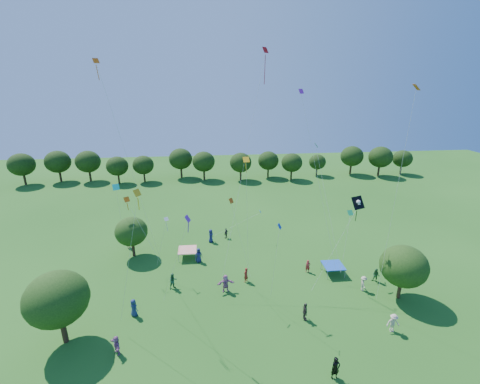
# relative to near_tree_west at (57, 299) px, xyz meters

# --- Properties ---
(near_tree_west) EXTENTS (4.88, 4.88, 6.42)m
(near_tree_west) POSITION_rel_near_tree_west_xyz_m (0.00, 0.00, 0.00)
(near_tree_west) COLOR #422B19
(near_tree_west) RESTS_ON ground
(near_tree_north) EXTENTS (3.86, 3.86, 5.08)m
(near_tree_north) POSITION_rel_near_tree_west_xyz_m (2.74, 13.70, -0.88)
(near_tree_north) COLOR #422B19
(near_tree_north) RESTS_ON ground
(near_tree_east) EXTENTS (4.46, 4.46, 5.61)m
(near_tree_east) POSITION_rel_near_tree_west_xyz_m (30.75, 2.61, -0.61)
(near_tree_east) COLOR #422B19
(near_tree_east) RESTS_ON ground
(treeline) EXTENTS (88.01, 8.77, 6.77)m
(treeline) POSITION_rel_near_tree_west_xyz_m (13.32, 46.19, -0.12)
(treeline) COLOR #422B19
(treeline) RESTS_ON ground
(tent_red_stripe) EXTENTS (2.20, 2.20, 1.10)m
(tent_red_stripe) POSITION_rel_near_tree_west_xyz_m (9.39, 12.62, -3.17)
(tent_red_stripe) COLOR #E6421B
(tent_red_stripe) RESTS_ON ground
(tent_blue) EXTENTS (2.20, 2.20, 1.10)m
(tent_blue) POSITION_rel_near_tree_west_xyz_m (25.81, 7.41, -3.17)
(tent_blue) COLOR #1B4AAF
(tent_blue) RESTS_ON ground
(man_in_black) EXTENTS (0.73, 0.52, 1.83)m
(man_in_black) POSITION_rel_near_tree_west_xyz_m (20.91, -5.66, -3.29)
(man_in_black) COLOR black
(man_in_black) RESTS_ON ground
(crowd_person_0) EXTENTS (0.96, 0.88, 1.73)m
(crowd_person_0) POSITION_rel_near_tree_west_xyz_m (5.03, 2.62, -3.35)
(crowd_person_0) COLOR navy
(crowd_person_0) RESTS_ON ground
(crowd_person_1) EXTENTS (0.73, 0.73, 1.68)m
(crowd_person_1) POSITION_rel_near_tree_west_xyz_m (15.90, 6.85, -3.37)
(crowd_person_1) COLOR maroon
(crowd_person_1) RESTS_ON ground
(crowd_person_2) EXTENTS (0.84, 0.83, 1.55)m
(crowd_person_2) POSITION_rel_near_tree_west_xyz_m (29.80, 5.42, -3.43)
(crowd_person_2) COLOR #26582E
(crowd_person_2) RESTS_ON ground
(crowd_person_3) EXTENTS (0.69, 1.15, 1.64)m
(crowd_person_3) POSITION_rel_near_tree_west_xyz_m (27.75, 4.09, -3.39)
(crowd_person_3) COLOR #B2A78E
(crowd_person_3) RESTS_ON ground
(crowd_person_4) EXTENTS (0.83, 0.93, 1.48)m
(crowd_person_4) POSITION_rel_near_tree_west_xyz_m (14.41, 17.30, -3.47)
(crowd_person_4) COLOR #3B342F
(crowd_person_4) RESTS_ON ground
(crowd_person_5) EXTENTS (1.84, 0.86, 1.90)m
(crowd_person_5) POSITION_rel_near_tree_west_xyz_m (13.63, 5.41, -3.26)
(crowd_person_5) COLOR #A25E8F
(crowd_person_5) RESTS_ON ground
(crowd_person_6) EXTENTS (0.78, 1.02, 1.83)m
(crowd_person_6) POSITION_rel_near_tree_west_xyz_m (12.30, 16.38, -3.29)
(crowd_person_6) COLOR navy
(crowd_person_6) RESTS_ON ground
(crowd_person_7) EXTENTS (0.60, 0.43, 1.50)m
(crowd_person_7) POSITION_rel_near_tree_west_xyz_m (23.08, 7.96, -3.46)
(crowd_person_7) COLOR maroon
(crowd_person_7) RESTS_ON ground
(crowd_person_8) EXTENTS (0.98, 0.83, 1.75)m
(crowd_person_8) POSITION_rel_near_tree_west_xyz_m (8.24, 6.47, -3.33)
(crowd_person_8) COLOR #245432
(crowd_person_8) RESTS_ON ground
(crowd_person_9) EXTENTS (1.16, 0.56, 1.74)m
(crowd_person_9) POSITION_rel_near_tree_west_xyz_m (27.60, -1.70, -3.34)
(crowd_person_9) COLOR #BFA898
(crowd_person_9) RESTS_ON ground
(crowd_person_10) EXTENTS (0.49, 1.03, 1.74)m
(crowd_person_10) POSITION_rel_near_tree_west_xyz_m (20.50, 0.49, -3.34)
(crowd_person_10) COLOR #3F3732
(crowd_person_10) RESTS_ON ground
(crowd_person_11) EXTENTS (1.31, 1.56, 1.63)m
(crowd_person_11) POSITION_rel_near_tree_west_xyz_m (4.59, -1.72, -3.39)
(crowd_person_11) COLOR #955789
(crowd_person_11) RESTS_ON ground
(crowd_person_12) EXTENTS (0.96, 0.66, 1.77)m
(crowd_person_12) POSITION_rel_near_tree_west_xyz_m (10.77, 11.44, -3.32)
(crowd_person_12) COLOR navy
(crowd_person_12) RESTS_ON ground
(crowd_person_13) EXTENTS (0.62, 0.78, 1.83)m
(crowd_person_13) POSITION_rel_near_tree_west_xyz_m (1.68, 15.78, -3.29)
(crowd_person_13) COLOR maroon
(crowd_person_13) RESTS_ON ground
(pirate_kite) EXTENTS (5.35, 2.52, 8.74)m
(pirate_kite) POSITION_rel_near_tree_west_xyz_m (26.38, 4.75, 5.22)
(pirate_kite) COLOR black
(red_high_kite) EXTENTS (5.93, 9.54, 22.60)m
(red_high_kite) POSITION_rel_near_tree_west_xyz_m (17.52, 11.45, 14.81)
(red_high_kite) COLOR red
(small_kite_0) EXTENTS (2.29, 0.85, 9.00)m
(small_kite_0) POSITION_rel_near_tree_west_xyz_m (14.63, 5.17, 4.23)
(small_kite_0) COLOR #DA4B0C
(small_kite_1) EXTENTS (3.56, 1.48, 7.66)m
(small_kite_1) POSITION_rel_near_tree_west_xyz_m (3.98, 10.07, 3.46)
(small_kite_1) COLOR #FF5F0D
(small_kite_2) EXTENTS (0.65, 0.49, 12.72)m
(small_kite_2) POSITION_rel_near_tree_west_xyz_m (15.75, 5.60, 7.36)
(small_kite_2) COLOR yellow
(small_kite_3) EXTENTS (1.44, 1.98, 6.37)m
(small_kite_3) POSITION_rel_near_tree_west_xyz_m (26.84, 7.01, 2.54)
(small_kite_3) COLOR #1B9653
(small_kite_4) EXTENTS (0.46, 1.63, 8.00)m
(small_kite_4) POSITION_rel_near_tree_west_xyz_m (17.96, 1.47, 3.46)
(small_kite_4) COLOR #1231B7
(small_kite_5) EXTENTS (3.73, 5.72, 18.48)m
(small_kite_5) POSITION_rel_near_tree_west_xyz_m (23.01, 10.14, 10.68)
(small_kite_5) COLOR purple
(small_kite_6) EXTENTS (1.71, 0.48, 5.72)m
(small_kite_6) POSITION_rel_near_tree_west_xyz_m (7.52, 8.91, 1.73)
(small_kite_6) COLOR silver
(small_kite_7) EXTENTS (0.81, 0.79, 7.75)m
(small_kite_7) POSITION_rel_near_tree_west_xyz_m (1.33, 14.71, 3.84)
(small_kite_7) COLOR #0EDBC7
(small_kite_8) EXTENTS (0.54, 0.71, 19.01)m
(small_kite_8) POSITION_rel_near_tree_west_xyz_m (27.55, 0.69, 11.63)
(small_kite_8) COLOR #BA370A
(small_kite_9) EXTENTS (3.81, 2.39, 21.05)m
(small_kite_9) POSITION_rel_near_tree_west_xyz_m (4.11, 7.88, 12.45)
(small_kite_9) COLOR #FF5D0D
(small_kite_10) EXTENTS (2.99, 1.25, 11.91)m
(small_kite_10) POSITION_rel_near_tree_west_xyz_m (6.67, -0.20, 6.56)
(small_kite_10) COLOR #FFA716
(small_kite_11) EXTENTS (1.80, 6.86, 12.69)m
(small_kite_11) POSITION_rel_near_tree_west_xyz_m (24.67, 10.81, 7.16)
(small_kite_11) COLOR #1D8117
(small_kite_12) EXTENTS (6.33, 1.05, 2.96)m
(small_kite_12) POSITION_rel_near_tree_west_xyz_m (17.76, 16.39, -0.71)
(small_kite_12) COLOR blue
(small_kite_13) EXTENTS (3.09, 3.29, 9.67)m
(small_kite_13) POSITION_rel_near_tree_west_xyz_m (10.14, 0.29, 4.92)
(small_kite_13) COLOR purple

